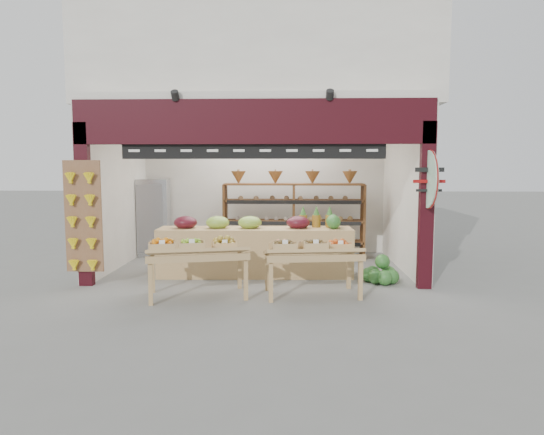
{
  "coord_description": "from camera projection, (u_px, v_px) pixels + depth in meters",
  "views": [
    {
      "loc": [
        0.59,
        -8.77,
        1.95
      ],
      "look_at": [
        0.27,
        -0.2,
        1.04
      ],
      "focal_mm": 32.0,
      "sensor_mm": 36.0,
      "label": 1
    }
  ],
  "objects": [
    {
      "name": "ground",
      "position": [
        258.0,
        273.0,
        8.94
      ],
      "size": [
        60.0,
        60.0,
        0.0
      ],
      "primitive_type": "plane",
      "color": "slate",
      "rests_on": "ground"
    },
    {
      "name": "shop_structure",
      "position": [
        262.0,
        72.0,
        10.13
      ],
      "size": [
        6.36,
        5.12,
        5.4
      ],
      "color": "silver",
      "rests_on": "ground"
    },
    {
      "name": "banana_board",
      "position": [
        83.0,
        219.0,
        7.76
      ],
      "size": [
        0.6,
        0.15,
        1.8
      ],
      "color": "brown",
      "rests_on": "ground"
    },
    {
      "name": "gift_sign",
      "position": [
        429.0,
        179.0,
        7.52
      ],
      "size": [
        0.04,
        0.93,
        0.92
      ],
      "color": "#BBEBCB",
      "rests_on": "ground"
    },
    {
      "name": "back_shelving",
      "position": [
        294.0,
        206.0,
        10.34
      ],
      "size": [
        3.0,
        0.49,
        1.85
      ],
      "color": "brown",
      "rests_on": "ground"
    },
    {
      "name": "refrigerator",
      "position": [
        154.0,
        217.0,
        10.68
      ],
      "size": [
        0.72,
        0.72,
        1.68
      ],
      "primitive_type": "cube",
      "rotation": [
        0.0,
        0.0,
        0.11
      ],
      "color": "#B9BBC0",
      "rests_on": "ground"
    },
    {
      "name": "cardboard_stack",
      "position": [
        190.0,
        256.0,
        9.35
      ],
      "size": [
        0.95,
        0.69,
        0.64
      ],
      "color": "beige",
      "rests_on": "ground"
    },
    {
      "name": "mid_counter",
      "position": [
        255.0,
        250.0,
        8.65
      ],
      "size": [
        3.45,
        0.77,
        1.08
      ],
      "color": "tan",
      "rests_on": "ground"
    },
    {
      "name": "display_table_left",
      "position": [
        191.0,
        248.0,
        7.23
      ],
      "size": [
        1.62,
        1.14,
        0.96
      ],
      "color": "tan",
      "rests_on": "ground"
    },
    {
      "name": "display_table_right",
      "position": [
        308.0,
        249.0,
        7.32
      ],
      "size": [
        1.52,
        0.97,
        0.93
      ],
      "color": "tan",
      "rests_on": "ground"
    },
    {
      "name": "watermelon_pile",
      "position": [
        381.0,
        273.0,
        8.15
      ],
      "size": [
        0.61,
        0.61,
        0.48
      ],
      "color": "#1B521E",
      "rests_on": "ground"
    }
  ]
}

